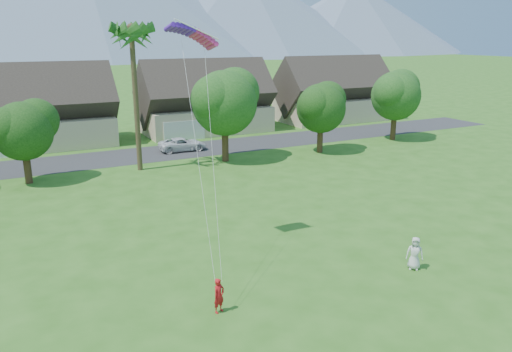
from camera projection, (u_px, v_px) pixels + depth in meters
ground at (367, 323)px, 20.51m from camera, size 500.00×500.00×0.00m
street at (146, 155)px, 49.62m from camera, size 90.00×7.00×0.01m
kite_flyer at (219, 296)px, 21.16m from camera, size 0.66×0.56×1.55m
watcher at (415, 253)px, 25.07m from camera, size 0.99×0.96×1.72m
parked_car at (182, 144)px, 51.13m from camera, size 4.95×2.47×1.35m
houses_row at (127, 108)px, 56.60m from camera, size 72.75×8.19×8.86m
tree_row at (148, 115)px, 42.58m from camera, size 62.27×6.67×8.45m
fan_palm at (131, 31)px, 40.83m from camera, size 3.00×3.00×13.80m
parafoil_kite at (193, 33)px, 25.04m from camera, size 2.61×1.03×0.50m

